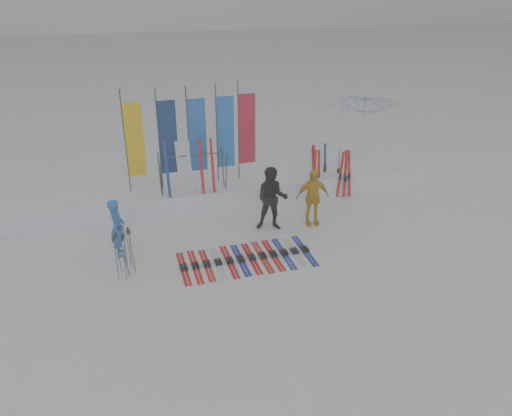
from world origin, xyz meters
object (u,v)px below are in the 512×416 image
object	(u,v)px
tent_canopy	(364,135)
ski_rack	(193,168)
person_black	(272,199)
person_yellow	(312,197)
ski_row	(246,258)
person_blue	(117,228)

from	to	relation	value
tent_canopy	ski_rack	world-z (taller)	tent_canopy
person_black	person_yellow	size ratio (longest dim) A/B	1.10
ski_row	ski_rack	xyz separation A→B (m)	(-0.74, 3.55, 1.35)
tent_canopy	person_black	bearing A→B (deg)	-143.70
person_blue	person_yellow	size ratio (longest dim) A/B	0.92
person_yellow	tent_canopy	xyz separation A→B (m)	(3.37, 3.42, 0.63)
person_black	person_yellow	world-z (taller)	person_black
person_blue	person_black	bearing A→B (deg)	-86.03
person_black	ski_row	world-z (taller)	person_black
person_black	tent_canopy	bearing A→B (deg)	55.18
person_black	ski_row	distance (m)	2.13
person_black	ski_row	bearing A→B (deg)	-109.29
person_yellow	tent_canopy	bearing A→B (deg)	49.88
person_blue	tent_canopy	size ratio (longest dim) A/B	0.48
person_yellow	ski_row	xyz separation A→B (m)	(-2.42, -1.48, -0.83)
ski_rack	ski_row	bearing A→B (deg)	-78.15
person_blue	person_black	xyz separation A→B (m)	(4.35, 0.30, 0.15)
tent_canopy	ski_row	distance (m)	7.73
person_black	ski_rack	world-z (taller)	person_black
person_black	ski_row	xyz separation A→B (m)	(-1.19, -1.51, -0.91)
person_blue	ski_rack	xyz separation A→B (m)	(2.41, 2.34, 0.59)
person_black	ski_rack	bearing A→B (deg)	152.44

